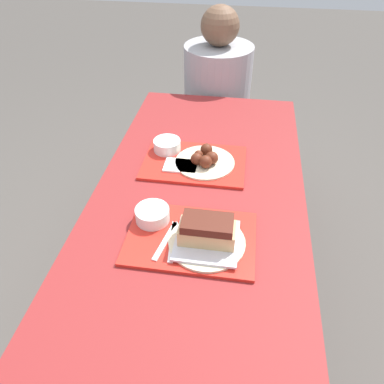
% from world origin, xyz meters
% --- Properties ---
extents(ground_plane, '(12.00, 12.00, 0.00)m').
position_xyz_m(ground_plane, '(0.00, 0.00, 0.00)').
color(ground_plane, '#4C4742').
extents(picnic_table, '(0.77, 1.75, 0.73)m').
position_xyz_m(picnic_table, '(0.00, 0.00, 0.64)').
color(picnic_table, maroon).
rests_on(picnic_table, ground_plane).
extents(picnic_bench_far, '(0.73, 0.28, 0.46)m').
position_xyz_m(picnic_bench_far, '(0.00, 1.09, 0.38)').
color(picnic_bench_far, maroon).
rests_on(picnic_bench_far, ground_plane).
extents(tray_near, '(0.41, 0.28, 0.01)m').
position_xyz_m(tray_near, '(0.01, -0.17, 0.74)').
color(tray_near, red).
rests_on(tray_near, picnic_table).
extents(tray_far, '(0.41, 0.28, 0.01)m').
position_xyz_m(tray_far, '(-0.04, 0.25, 0.74)').
color(tray_far, red).
rests_on(tray_far, picnic_table).
extents(bowl_coleslaw_near, '(0.11, 0.11, 0.05)m').
position_xyz_m(bowl_coleslaw_near, '(-0.13, -0.11, 0.77)').
color(bowl_coleslaw_near, white).
rests_on(bowl_coleslaw_near, tray_near).
extents(brisket_sandwich_plate, '(0.24, 0.24, 0.10)m').
position_xyz_m(brisket_sandwich_plate, '(0.06, -0.19, 0.78)').
color(brisket_sandwich_plate, beige).
rests_on(brisket_sandwich_plate, tray_near).
extents(plastic_fork_near, '(0.05, 0.17, 0.00)m').
position_xyz_m(plastic_fork_near, '(-0.07, -0.20, 0.75)').
color(plastic_fork_near, white).
rests_on(plastic_fork_near, tray_near).
extents(plastic_knife_near, '(0.03, 0.17, 0.00)m').
position_xyz_m(plastic_knife_near, '(-0.05, -0.20, 0.75)').
color(plastic_knife_near, white).
rests_on(plastic_knife_near, tray_near).
extents(condiment_packet, '(0.04, 0.03, 0.01)m').
position_xyz_m(condiment_packet, '(0.03, -0.10, 0.75)').
color(condiment_packet, '#A59E93').
rests_on(condiment_packet, tray_near).
extents(bowl_coleslaw_far, '(0.11, 0.11, 0.05)m').
position_xyz_m(bowl_coleslaw_far, '(-0.17, 0.31, 0.77)').
color(bowl_coleslaw_far, white).
rests_on(bowl_coleslaw_far, tray_far).
extents(wings_plate_far, '(0.24, 0.24, 0.06)m').
position_xyz_m(wings_plate_far, '(-0.00, 0.24, 0.76)').
color(wings_plate_far, beige).
rests_on(wings_plate_far, tray_far).
extents(napkin_far, '(0.13, 0.09, 0.01)m').
position_xyz_m(napkin_far, '(-0.09, 0.20, 0.75)').
color(napkin_far, white).
rests_on(napkin_far, tray_far).
extents(person_seated_across, '(0.38, 0.38, 0.67)m').
position_xyz_m(person_seated_across, '(-0.03, 1.09, 0.73)').
color(person_seated_across, '#9E9EA3').
rests_on(person_seated_across, picnic_bench_far).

